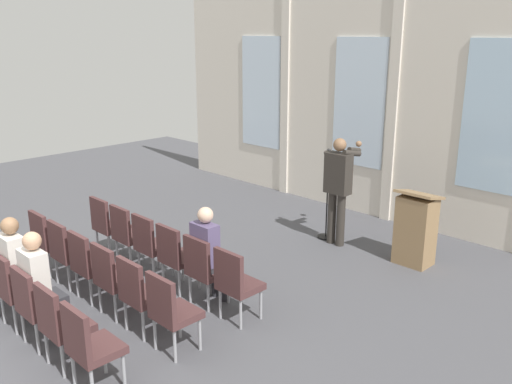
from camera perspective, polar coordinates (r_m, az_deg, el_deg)
The scene contains 23 objects.
rear_partition at distance 10.47m, azimuth 11.06°, elevation 9.29°, with size 9.59×0.14×4.28m.
speaker at distance 8.88m, azimuth 8.60°, elevation 0.89°, with size 0.51×0.69×1.78m.
mic_stand at distance 9.32m, azimuth 7.37°, elevation -2.82°, with size 0.28×0.28×1.55m.
lectern at distance 8.50m, azimuth 16.36°, elevation -3.74°, with size 0.60×0.48×1.16m.
chair_r0_c0 at distance 8.80m, azimuth -15.34°, elevation -3.09°, with size 0.46×0.44×0.94m.
chair_r0_c1 at distance 8.32m, azimuth -13.29°, elevation -4.08°, with size 0.46×0.44×0.94m.
chair_r0_c2 at distance 7.86m, azimuth -10.99°, elevation -5.17°, with size 0.46×0.44×0.94m.
chair_r0_c3 at distance 7.41m, azimuth -8.40°, elevation -6.40°, with size 0.46×0.44×0.94m.
chair_r0_c4 at distance 6.99m, azimuth -5.47°, elevation -7.76°, with size 0.46×0.44×0.94m.
audience_r0_c4 at distance 6.96m, azimuth -5.00°, elevation -6.11°, with size 0.36×0.39×1.31m.
chair_r0_c5 at distance 6.58m, azimuth -2.15°, elevation -9.27°, with size 0.46×0.44×0.94m.
chair_r1_c0 at distance 8.41m, azimuth -20.99°, elevation -4.55°, with size 0.46×0.44×0.94m.
chair_r1_c1 at distance 7.90m, azimuth -19.19°, elevation -5.69°, with size 0.46×0.44×0.94m.
chair_r1_c2 at distance 7.41m, azimuth -17.15°, elevation -6.98°, with size 0.46×0.44×0.94m.
chair_r1_c3 at distance 6.94m, azimuth -14.81°, elevation -8.44°, with size 0.46×0.44×0.94m.
chair_r1_c4 at distance 6.48m, azimuth -12.10°, elevation -10.09°, with size 0.46×0.44×0.94m.
chair_r1_c5 at distance 6.04m, azimuth -8.96°, elevation -11.96°, with size 0.46×0.44×0.94m.
chair_r2_c2 at distance 7.07m, azimuth -24.05°, elevation -8.90°, with size 0.46×0.44×0.94m.
audience_r2_c2 at distance 7.01m, azimuth -23.66°, elevation -7.11°, with size 0.36×0.39×1.36m.
chair_r2_c3 at distance 6.57m, azimuth -22.11°, elevation -10.62°, with size 0.46×0.44×0.94m.
audience_r2_c3 at distance 6.51m, azimuth -21.66°, elevation -8.79°, with size 0.36×0.39×1.34m.
chair_r2_c4 at distance 6.08m, azimuth -19.84°, elevation -12.61°, with size 0.46×0.44×0.94m.
chair_r2_c5 at distance 5.62m, azimuth -17.12°, elevation -14.91°, with size 0.46×0.44×0.94m.
Camera 1 is at (5.82, -1.65, 3.39)m, focal length 38.22 mm.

